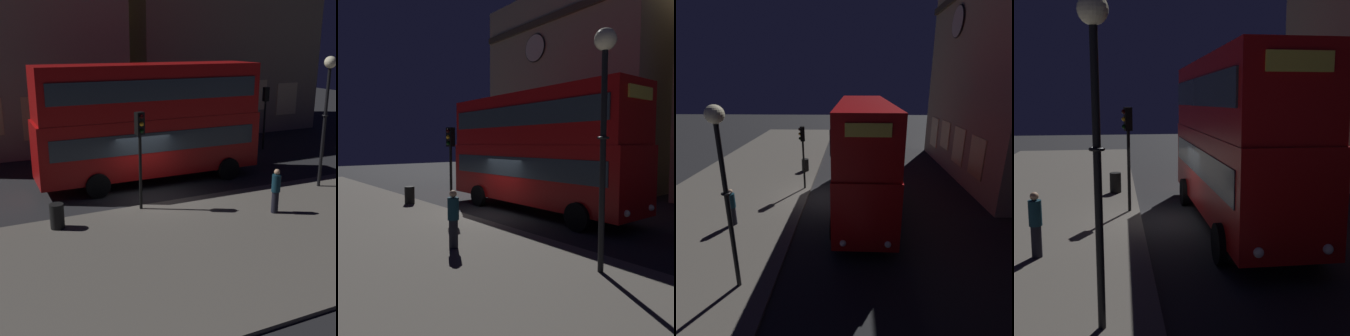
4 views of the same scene
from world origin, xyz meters
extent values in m
plane|color=#232326|center=(0.00, 0.00, 0.00)|extent=(80.00, 80.00, 0.00)
cube|color=#F9E09E|center=(-8.70, 8.66, 2.28)|extent=(1.76, 0.06, 2.42)
cube|color=#F2D18C|center=(-5.95, 8.66, 2.57)|extent=(1.76, 0.06, 2.03)
cube|color=#B20F0F|center=(0.81, 2.16, 1.86)|extent=(10.55, 2.62, 2.64)
cube|color=#B20F0F|center=(0.81, 2.16, 4.35)|extent=(10.34, 2.57, 2.34)
cube|color=#2D3842|center=(0.81, 2.16, 2.19)|extent=(9.71, 2.67, 0.90)
cube|color=#2D3842|center=(0.81, 2.16, 4.46)|extent=(9.71, 2.67, 0.90)
cube|color=#F2D84C|center=(6.02, 2.08, 4.99)|extent=(0.10, 1.49, 0.44)
sphere|color=white|center=(6.10, 2.89, 0.89)|extent=(0.24, 0.24, 0.24)
sphere|color=white|center=(6.08, 1.28, 0.89)|extent=(0.24, 0.24, 0.24)
cylinder|color=black|center=(4.41, 3.39, 0.54)|extent=(1.08, 0.26, 1.08)
cylinder|color=black|center=(4.37, 0.82, 0.54)|extent=(1.08, 0.26, 1.08)
cylinder|color=black|center=(-2.06, 3.49, 0.54)|extent=(1.08, 0.26, 1.08)
cylinder|color=black|center=(-2.10, 0.91, 0.54)|extent=(1.08, 0.26, 1.08)
cylinder|color=black|center=(-1.02, -1.32, 1.61)|extent=(0.12, 0.12, 2.98)
cube|color=black|center=(-1.02, -1.32, 3.52)|extent=(0.37, 0.32, 0.85)
sphere|color=black|center=(-0.99, -1.46, 3.79)|extent=(0.17, 0.17, 0.17)
sphere|color=orange|center=(-0.99, -1.46, 3.52)|extent=(0.17, 0.17, 0.17)
sphere|color=black|center=(-0.99, -1.46, 3.25)|extent=(0.17, 0.17, 0.17)
cylinder|color=black|center=(7.38, -2.07, 2.76)|extent=(0.14, 0.14, 5.28)
torus|color=black|center=(7.38, -2.07, 3.36)|extent=(0.28, 0.28, 0.06)
sphere|color=#F9EFC6|center=(7.38, -2.07, 5.63)|extent=(0.52, 0.52, 0.52)
cylinder|color=black|center=(3.49, -3.86, 0.55)|extent=(0.27, 0.27, 0.85)
cylinder|color=#0F2D3D|center=(3.49, -3.86, 1.31)|extent=(0.34, 0.34, 0.67)
sphere|color=tan|center=(3.49, -3.86, 1.75)|extent=(0.22, 0.22, 0.22)
cylinder|color=black|center=(-4.39, -1.84, 0.57)|extent=(0.50, 0.50, 0.90)
camera|label=1|loc=(-6.91, -16.60, 6.47)|focal=47.31mm
camera|label=2|loc=(11.96, -8.81, 3.22)|focal=35.41mm
camera|label=3|loc=(14.46, 1.56, 6.46)|focal=28.79mm
camera|label=4|loc=(14.75, -1.73, 4.16)|focal=46.14mm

